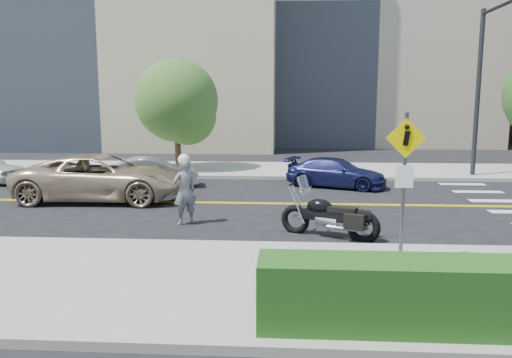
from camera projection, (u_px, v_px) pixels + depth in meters
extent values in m
plane|color=black|center=(230.00, 203.00, 16.58)|extent=(120.00, 120.00, 0.00)
cube|color=#9E9B91|center=(183.00, 282.00, 9.17)|extent=(60.00, 5.00, 0.15)
cube|color=#9E9B91|center=(248.00, 170.00, 23.96)|extent=(60.00, 5.00, 0.15)
cube|color=#A39984|center=(365.00, 17.00, 40.13)|extent=(18.00, 14.00, 20.00)
cylinder|color=black|center=(478.00, 94.00, 21.29)|extent=(0.20, 0.20, 7.00)
cylinder|color=black|center=(506.00, 3.00, 18.60)|extent=(0.14, 4.40, 0.14)
cylinder|color=#4C4C51|center=(403.00, 189.00, 9.84)|extent=(0.08, 0.08, 3.00)
cube|color=#F9D800|center=(406.00, 138.00, 9.66)|extent=(0.78, 0.03, 0.78)
cube|color=white|center=(404.00, 176.00, 9.77)|extent=(0.35, 0.03, 0.45)
imported|color=#999A9E|center=(185.00, 191.00, 13.66)|extent=(0.80, 0.75, 1.83)
sphere|color=white|center=(184.00, 160.00, 13.52)|extent=(0.33, 0.33, 0.33)
imported|color=#C4AC8F|center=(102.00, 178.00, 16.91)|extent=(5.71, 2.76, 1.57)
imported|color=#97999E|center=(153.00, 172.00, 19.49)|extent=(3.76, 2.05, 1.18)
imported|color=navy|center=(336.00, 173.00, 19.56)|extent=(4.22, 2.83, 1.13)
cylinder|color=#382619|center=(177.00, 127.00, 23.45)|extent=(0.28, 0.28, 4.31)
sphere|color=#36641F|center=(177.00, 101.00, 23.26)|extent=(3.88, 3.88, 3.88)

